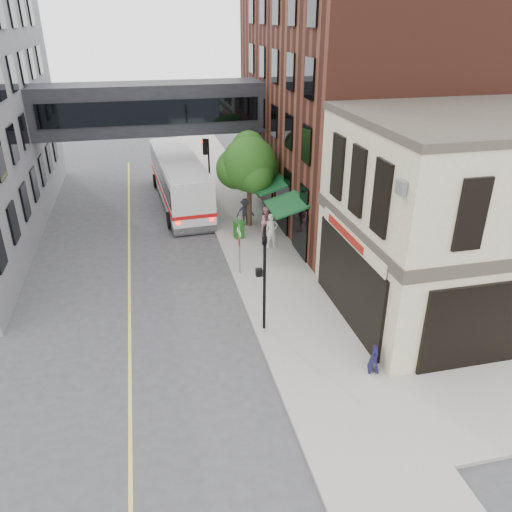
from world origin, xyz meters
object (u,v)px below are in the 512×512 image
pedestrian_a (272,231)px  pedestrian_c (245,212)px  bus (179,178)px  sandwich_board (374,360)px  newspaper_box (239,230)px  pedestrian_b (267,221)px

pedestrian_a → pedestrian_c: bearing=102.3°
bus → pedestrian_c: bearing=-57.0°
bus → pedestrian_a: size_ratio=6.27×
pedestrian_c → sandwich_board: bearing=-79.4°
bus → pedestrian_a: (4.19, -8.72, -0.69)m
bus → newspaper_box: bearing=-69.2°
pedestrian_c → newspaper_box: size_ratio=1.68×
pedestrian_a → sandwich_board: (0.89, -11.15, -0.50)m
pedestrian_a → newspaper_box: (-1.51, 1.64, -0.45)m
newspaper_box → pedestrian_c: bearing=55.3°
bus → pedestrian_b: bearing=-58.7°
bus → sandwich_board: bearing=-75.6°
pedestrian_a → pedestrian_b: pedestrian_a is taller
pedestrian_c → sandwich_board: pedestrian_c is taller
sandwich_board → newspaper_box: bearing=121.7°
bus → sandwich_board: (5.09, -19.86, -1.19)m
pedestrian_a → bus: bearing=115.6°
pedestrian_a → sandwich_board: size_ratio=2.10×
sandwich_board → pedestrian_b: bearing=114.5°
pedestrian_a → sandwich_board: bearing=-85.5°
pedestrian_a → pedestrian_b: size_ratio=1.09×
sandwich_board → pedestrian_a: bearing=115.6°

